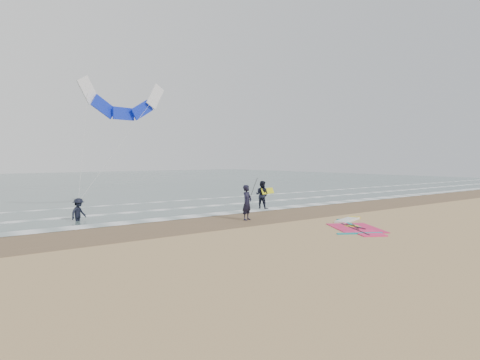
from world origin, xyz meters
TOP-DOWN VIEW (x-y plane):
  - ground at (0.00, 0.00)m, footprint 120.00×120.00m
  - sea_water at (0.00, 48.00)m, footprint 120.00×80.00m
  - wet_sand_band at (0.00, 6.00)m, footprint 120.00×5.00m
  - foam_waterline at (0.00, 10.44)m, footprint 120.00×9.15m
  - windsurf_rig at (2.64, 0.46)m, footprint 4.86×4.60m
  - person_standing at (-0.26, 5.30)m, footprint 0.82×0.69m
  - person_walking at (3.65, 8.67)m, footprint 1.01×1.11m
  - person_wading at (-7.61, 10.33)m, footprint 1.18×1.05m
  - held_pole at (0.04, 5.30)m, footprint 0.17×0.86m
  - carried_kiteboard at (4.05, 8.57)m, footprint 1.30×0.51m
  - surf_kite at (-3.98, 13.00)m, footprint 6.53×2.93m

SIDE VIEW (x-z plane):
  - ground at x=0.00m, z-range 0.00..0.00m
  - wet_sand_band at x=0.00m, z-range 0.00..0.01m
  - sea_water at x=0.00m, z-range 0.00..0.02m
  - foam_waterline at x=0.00m, z-range 0.02..0.04m
  - windsurf_rig at x=2.64m, z-range -0.03..0.09m
  - person_wading at x=-7.61m, z-range 0.00..1.58m
  - person_walking at x=3.65m, z-range 0.00..1.84m
  - person_standing at x=-0.26m, z-range 0.00..1.90m
  - carried_kiteboard at x=4.05m, z-range 0.97..1.36m
  - held_pole at x=0.04m, z-range 0.48..2.30m
  - surf_kite at x=-3.98m, z-range 3.12..10.30m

